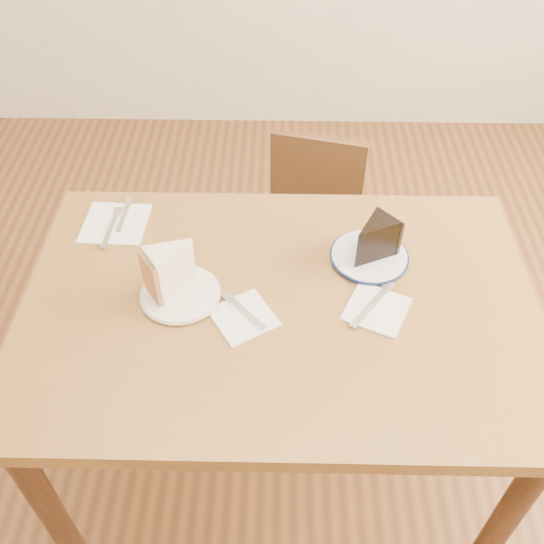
{
  "coord_description": "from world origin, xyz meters",
  "views": [
    {
      "loc": [
        0.0,
        -0.93,
        1.8
      ],
      "look_at": [
        -0.02,
        0.05,
        0.8
      ],
      "focal_mm": 40.0,
      "sensor_mm": 36.0,
      "label": 1
    }
  ],
  "objects_px": {
    "table": "(279,328)",
    "chocolate_cake": "(371,243)",
    "chair_far": "(307,240)",
    "carrot_cake": "(174,269)",
    "plate_navy": "(369,257)",
    "plate_cream": "(181,294)"
  },
  "relations": [
    {
      "from": "table",
      "to": "chocolate_cake",
      "type": "bearing_deg",
      "value": 32.56
    },
    {
      "from": "chair_far",
      "to": "carrot_cake",
      "type": "xyz_separation_m",
      "value": [
        -0.33,
        -0.55,
        0.41
      ]
    },
    {
      "from": "chair_far",
      "to": "carrot_cake",
      "type": "height_order",
      "value": "carrot_cake"
    },
    {
      "from": "plate_navy",
      "to": "chocolate_cake",
      "type": "xyz_separation_m",
      "value": [
        -0.0,
        -0.01,
        0.05
      ]
    },
    {
      "from": "plate_navy",
      "to": "chocolate_cake",
      "type": "height_order",
      "value": "chocolate_cake"
    },
    {
      "from": "plate_cream",
      "to": "chocolate_cake",
      "type": "relative_size",
      "value": 1.63
    },
    {
      "from": "table",
      "to": "chair_far",
      "type": "height_order",
      "value": "table"
    },
    {
      "from": "chair_far",
      "to": "carrot_cake",
      "type": "relative_size",
      "value": 6.52
    },
    {
      "from": "plate_navy",
      "to": "carrot_cake",
      "type": "bearing_deg",
      "value": -166.05
    },
    {
      "from": "plate_cream",
      "to": "chocolate_cake",
      "type": "bearing_deg",
      "value": 15.79
    },
    {
      "from": "chair_far",
      "to": "chocolate_cake",
      "type": "height_order",
      "value": "chocolate_cake"
    },
    {
      "from": "table",
      "to": "plate_cream",
      "type": "distance_m",
      "value": 0.25
    },
    {
      "from": "table",
      "to": "plate_cream",
      "type": "height_order",
      "value": "plate_cream"
    },
    {
      "from": "plate_cream",
      "to": "chair_far",
      "type": "bearing_deg",
      "value": 60.48
    },
    {
      "from": "plate_cream",
      "to": "carrot_cake",
      "type": "height_order",
      "value": "carrot_cake"
    },
    {
      "from": "plate_cream",
      "to": "plate_navy",
      "type": "bearing_deg",
      "value": 16.67
    },
    {
      "from": "table",
      "to": "chair_far",
      "type": "relative_size",
      "value": 1.62
    },
    {
      "from": "chair_far",
      "to": "plate_navy",
      "type": "distance_m",
      "value": 0.57
    },
    {
      "from": "plate_cream",
      "to": "plate_navy",
      "type": "xyz_separation_m",
      "value": [
        0.45,
        0.14,
        0.0
      ]
    },
    {
      "from": "plate_cream",
      "to": "plate_navy",
      "type": "relative_size",
      "value": 0.97
    },
    {
      "from": "table",
      "to": "chair_far",
      "type": "bearing_deg",
      "value": 81.16
    },
    {
      "from": "chair_far",
      "to": "plate_cream",
      "type": "relative_size",
      "value": 4.11
    }
  ]
}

